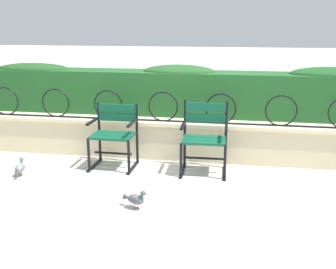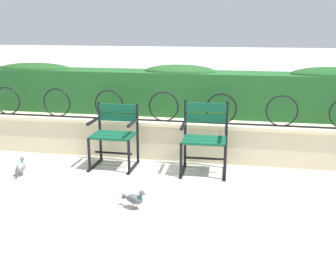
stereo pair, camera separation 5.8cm
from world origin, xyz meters
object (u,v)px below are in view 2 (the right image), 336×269
at_px(pigeon_near_chairs, 21,167).
at_px(pigeon_far_side, 135,198).
at_px(park_chair_right, 205,136).
at_px(park_chair_left, 115,133).

distance_m(pigeon_near_chairs, pigeon_far_side, 1.80).
xyz_separation_m(park_chair_right, pigeon_far_side, (-0.59, -1.26, -0.36)).
bearing_deg(pigeon_far_side, pigeon_near_chairs, 158.18).
relative_size(park_chair_left, pigeon_far_side, 2.95).
distance_m(park_chair_right, pigeon_near_chairs, 2.36).
bearing_deg(pigeon_far_side, park_chair_left, 115.83).
bearing_deg(park_chair_left, park_chair_right, -0.04).
bearing_deg(park_chair_right, pigeon_far_side, -115.08).
relative_size(park_chair_right, pigeon_near_chairs, 3.11).
relative_size(pigeon_near_chairs, pigeon_far_side, 1.03).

